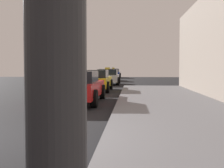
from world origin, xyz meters
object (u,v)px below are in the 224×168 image
at_px(car_yellow, 95,80).
at_px(car_silver, 108,77).
at_px(car_blue, 113,73).
at_px(car_red, 77,87).
at_px(car_green, 107,75).

xyz_separation_m(car_yellow, car_silver, (0.24, 7.01, -0.00)).
distance_m(car_yellow, car_blue, 24.40).
xyz_separation_m(car_red, car_yellow, (-0.04, 6.05, -0.00)).
height_order(car_red, car_blue, same).
distance_m(car_red, car_yellow, 6.05).
bearing_deg(car_yellow, car_green, 91.92).
xyz_separation_m(car_silver, car_green, (-0.72, 7.53, -0.00)).
bearing_deg(car_silver, car_yellow, -91.93).
relative_size(car_red, car_silver, 1.12).
distance_m(car_red, car_blue, 30.45).
relative_size(car_silver, car_blue, 0.91).
relative_size(car_silver, car_green, 1.01).
bearing_deg(car_red, car_silver, 89.13).
bearing_deg(car_red, car_yellow, 90.35).
bearing_deg(car_yellow, car_silver, 88.07).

